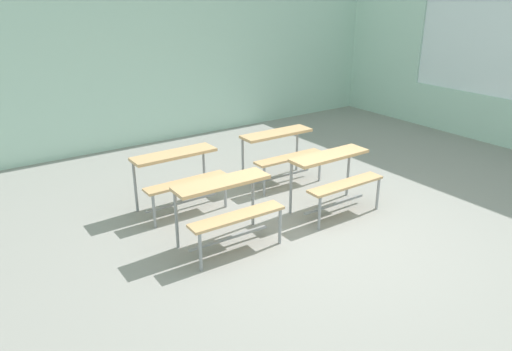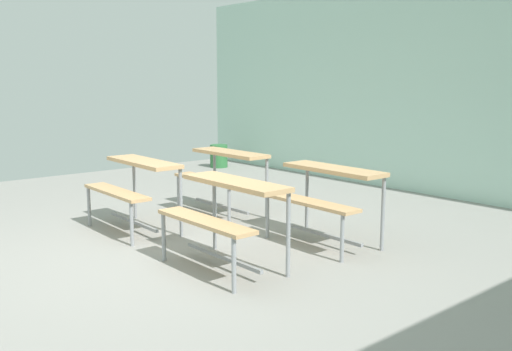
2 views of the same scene
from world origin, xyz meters
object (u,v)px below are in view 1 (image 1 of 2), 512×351
desk_bench_r0c0 (227,199)px  desk_bench_r1c1 (281,146)px  desk_bench_r0c1 (335,170)px  desk_bench_r1c0 (179,168)px

desk_bench_r0c0 → desk_bench_r1c1: 2.00m
desk_bench_r0c1 → desk_bench_r1c0: bearing=143.9°
desk_bench_r0c0 → desk_bench_r1c1: size_ratio=1.00×
desk_bench_r1c0 → desk_bench_r1c1: 1.64m
desk_bench_r1c0 → desk_bench_r1c1: same height
desk_bench_r1c0 → desk_bench_r0c0: bearing=-90.0°
desk_bench_r0c1 → desk_bench_r1c0: size_ratio=1.00×
desk_bench_r0c1 → desk_bench_r1c1: bearing=88.2°
desk_bench_r0c0 → desk_bench_r0c1: (1.58, -0.01, 0.00)m
desk_bench_r0c0 → desk_bench_r1c0: 1.16m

